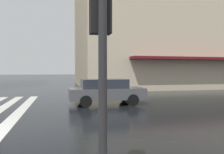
# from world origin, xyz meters

# --- Properties ---
(traffic_signal_post) EXTENTS (0.44, 0.30, 3.10)m
(traffic_signal_post) POSITION_xyz_m (-3.58, -2.36, 2.39)
(traffic_signal_post) COLOR #232326
(traffic_signal_post) RESTS_ON sidewalk_pavement
(car_dark_grey) EXTENTS (1.85, 4.10, 1.41)m
(car_dark_grey) POSITION_xyz_m (5.50, -4.29, 0.76)
(car_dark_grey) COLOR #4C4C51
(car_dark_grey) RESTS_ON ground_plane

